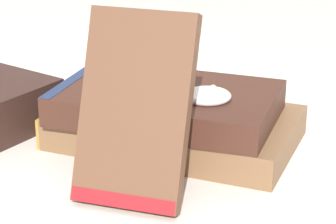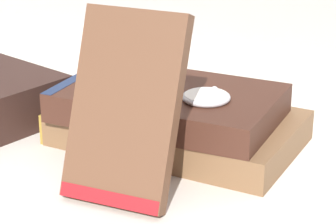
# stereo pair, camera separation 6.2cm
# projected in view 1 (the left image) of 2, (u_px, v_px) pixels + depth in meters

# --- Properties ---
(ground_plane) EXTENTS (3.00, 3.00, 0.00)m
(ground_plane) POSITION_uv_depth(u_px,v_px,m) (157.00, 167.00, 0.66)
(ground_plane) COLOR silver
(book_flat_bottom) EXTENTS (0.25, 0.16, 0.03)m
(book_flat_bottom) POSITION_uv_depth(u_px,v_px,m) (168.00, 126.00, 0.72)
(book_flat_bottom) COLOR brown
(book_flat_bottom) RESTS_ON ground_plane
(book_flat_top) EXTENTS (0.22, 0.14, 0.03)m
(book_flat_top) POSITION_uv_depth(u_px,v_px,m) (162.00, 102.00, 0.70)
(book_flat_top) COLOR #422319
(book_flat_top) RESTS_ON book_flat_bottom
(book_leaning_front) EXTENTS (0.09, 0.08, 0.16)m
(book_leaning_front) POSITION_uv_depth(u_px,v_px,m) (136.00, 115.00, 0.58)
(book_leaning_front) COLOR brown
(book_leaning_front) RESTS_ON ground_plane
(pocket_watch) EXTENTS (0.05, 0.05, 0.01)m
(pocket_watch) POSITION_uv_depth(u_px,v_px,m) (207.00, 96.00, 0.66)
(pocket_watch) COLOR silver
(pocket_watch) RESTS_ON book_flat_top
(reading_glasses) EXTENTS (0.12, 0.06, 0.00)m
(reading_glasses) POSITION_uv_depth(u_px,v_px,m) (140.00, 88.00, 0.87)
(reading_glasses) COLOR #ADADB2
(reading_glasses) RESTS_ON ground_plane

